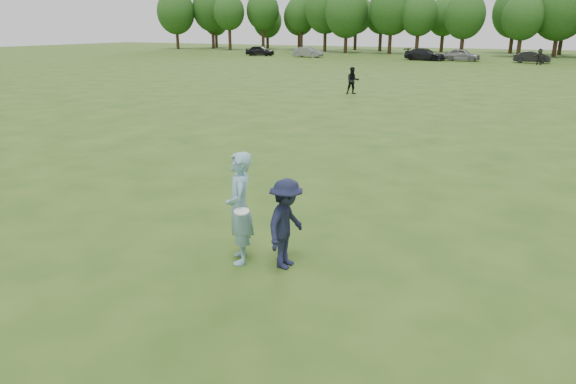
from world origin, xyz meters
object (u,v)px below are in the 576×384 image
at_px(car_e, 461,55).
at_px(car_f, 532,57).
at_px(defender, 286,224).
at_px(car_b, 308,52).
at_px(player_far_d, 540,57).
at_px(player_far_a, 353,81).
at_px(car_d, 425,54).
at_px(thrower, 240,208).
at_px(car_a, 260,51).

relative_size(car_e, car_f, 1.11).
xyz_separation_m(defender, car_e, (-6.82, 60.49, -0.07)).
bearing_deg(car_e, car_b, 95.32).
distance_m(defender, car_e, 60.87).
xyz_separation_m(defender, player_far_d, (2.04, 57.71, 0.07)).
bearing_deg(car_e, player_far_a, -179.11).
bearing_deg(car_d, player_far_a, -166.94).
height_order(thrower, player_far_a, thrower).
bearing_deg(car_a, player_far_d, -98.51).
relative_size(player_far_d, car_b, 0.42).
height_order(defender, car_a, defender).
height_order(defender, player_far_d, player_far_d).
height_order(player_far_a, car_d, player_far_a).
xyz_separation_m(player_far_a, car_d, (-3.60, 35.84, -0.11)).
distance_m(car_e, car_f, 7.98).
distance_m(defender, car_d, 60.87).
bearing_deg(car_d, player_far_d, -91.78).
height_order(defender, car_e, defender).
distance_m(thrower, car_e, 60.96).
bearing_deg(car_a, car_f, -94.15).
distance_m(player_far_a, car_d, 36.02).
bearing_deg(car_b, player_far_d, -89.19).
bearing_deg(player_far_d, car_e, 130.40).
relative_size(defender, car_b, 0.39).
bearing_deg(car_f, player_far_a, 167.92).
height_order(thrower, player_far_d, thrower).
xyz_separation_m(player_far_a, player_far_d, (9.64, 33.72, 0.05)).
xyz_separation_m(car_a, car_f, (36.19, 0.96, -0.05)).
xyz_separation_m(defender, player_far_a, (-7.60, 23.99, 0.02)).
bearing_deg(car_a, car_e, -93.76).
distance_m(player_far_d, car_a, 37.12).
height_order(car_a, car_b, car_a).
height_order(player_far_d, car_e, player_far_d).
bearing_deg(car_a, player_far_a, -148.01).
distance_m(defender, player_far_a, 25.16).
xyz_separation_m(car_d, car_f, (12.35, 0.68, -0.08)).
bearing_deg(thrower, car_a, 176.65).
distance_m(player_far_a, car_b, 40.45).
bearing_deg(thrower, defender, 68.32).
bearing_deg(car_e, car_f, -87.76).
xyz_separation_m(thrower, car_b, (-26.39, 59.52, -0.34)).
height_order(car_d, car_e, car_e).
bearing_deg(player_far_d, car_f, 75.36).
bearing_deg(car_d, car_b, 99.05).
distance_m(thrower, car_a, 68.81).
bearing_deg(player_far_d, car_b, 144.63).
bearing_deg(car_d, defender, -162.07).
bearing_deg(car_f, defender, -179.70).
distance_m(player_far_a, car_e, 36.51).
distance_m(car_a, car_b, 7.79).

